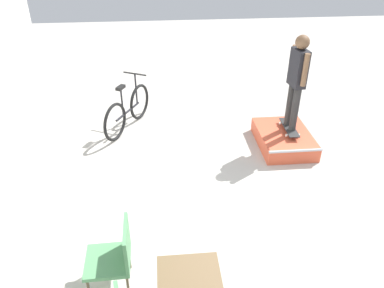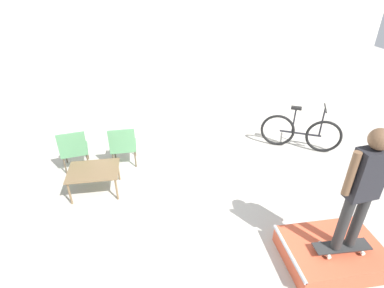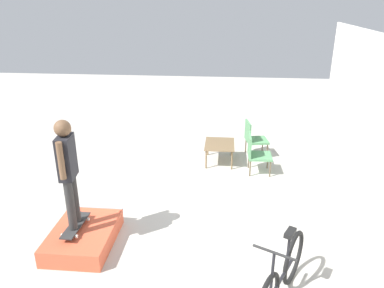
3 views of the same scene
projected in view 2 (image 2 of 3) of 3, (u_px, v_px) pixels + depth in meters
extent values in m
plane|color=#B7B2A8|center=(200.00, 215.00, 5.05)|extent=(24.00, 24.00, 0.00)
cube|color=white|center=(171.00, 60.00, 8.10)|extent=(12.00, 0.06, 3.00)
cube|color=#DB5638|center=(332.00, 253.00, 4.18)|extent=(1.32, 0.96, 0.28)
cylinder|color=#B7B7BC|center=(289.00, 252.00, 4.02)|extent=(0.05, 0.96, 0.05)
cube|color=#2D2D2D|center=(342.00, 246.00, 3.99)|extent=(0.77, 0.23, 0.02)
cylinder|color=white|center=(353.00, 240.00, 4.13)|extent=(0.06, 0.03, 0.05)
cylinder|color=white|center=(363.00, 253.00, 3.94)|extent=(0.06, 0.03, 0.05)
cylinder|color=white|center=(320.00, 243.00, 4.08)|extent=(0.06, 0.03, 0.05)
cylinder|color=white|center=(329.00, 257.00, 3.89)|extent=(0.06, 0.03, 0.05)
cylinder|color=#2D2D2D|center=(343.00, 224.00, 3.75)|extent=(0.13, 0.13, 0.84)
cylinder|color=#2D2D2D|center=(358.00, 221.00, 3.80)|extent=(0.13, 0.13, 0.84)
cube|color=#232328|center=(368.00, 174.00, 3.41)|extent=(0.40, 0.24, 0.66)
cylinder|color=brown|center=(351.00, 174.00, 3.32)|extent=(0.09, 0.09, 0.56)
sphere|color=brown|center=(380.00, 139.00, 3.18)|extent=(0.24, 0.24, 0.24)
cube|color=brown|center=(93.00, 170.00, 5.36)|extent=(0.89, 0.70, 0.02)
cylinder|color=brown|center=(70.00, 194.00, 5.17)|extent=(0.04, 0.04, 0.45)
cylinder|color=brown|center=(117.00, 189.00, 5.28)|extent=(0.04, 0.04, 0.45)
cylinder|color=brown|center=(76.00, 174.00, 5.68)|extent=(0.04, 0.04, 0.45)
cylinder|color=brown|center=(118.00, 170.00, 5.79)|extent=(0.04, 0.04, 0.45)
cylinder|color=brown|center=(87.00, 151.00, 6.46)|extent=(0.03, 0.03, 0.38)
cylinder|color=brown|center=(66.00, 155.00, 6.34)|extent=(0.03, 0.03, 0.38)
cylinder|color=brown|center=(88.00, 162.00, 6.10)|extent=(0.03, 0.03, 0.38)
cylinder|color=brown|center=(65.00, 166.00, 5.98)|extent=(0.03, 0.03, 0.38)
cube|color=#569360|center=(75.00, 150.00, 6.11)|extent=(0.60, 0.60, 0.05)
cube|color=#569360|center=(72.00, 144.00, 5.79)|extent=(0.52, 0.13, 0.47)
cylinder|color=brown|center=(135.00, 148.00, 6.57)|extent=(0.03, 0.03, 0.38)
cylinder|color=brown|center=(115.00, 150.00, 6.51)|extent=(0.03, 0.03, 0.38)
cylinder|color=brown|center=(135.00, 159.00, 6.20)|extent=(0.03, 0.03, 0.38)
cylinder|color=brown|center=(114.00, 161.00, 6.13)|extent=(0.03, 0.03, 0.38)
cube|color=#569360|center=(124.00, 146.00, 6.25)|extent=(0.53, 0.53, 0.05)
cube|color=#569360|center=(122.00, 140.00, 5.91)|extent=(0.52, 0.05, 0.47)
torus|color=black|center=(324.00, 137.00, 6.64)|extent=(0.71, 0.40, 0.77)
torus|color=black|center=(277.00, 130.00, 6.90)|extent=(0.71, 0.40, 0.77)
cylinder|color=black|center=(300.00, 133.00, 6.77)|extent=(0.82, 0.44, 0.04)
cylinder|color=black|center=(294.00, 121.00, 6.68)|extent=(0.04, 0.04, 0.57)
cube|color=black|center=(296.00, 108.00, 6.52)|extent=(0.24, 0.19, 0.06)
cylinder|color=black|center=(322.00, 122.00, 6.50)|extent=(0.04, 0.04, 0.67)
cylinder|color=black|center=(325.00, 108.00, 6.33)|extent=(0.26, 0.48, 0.03)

